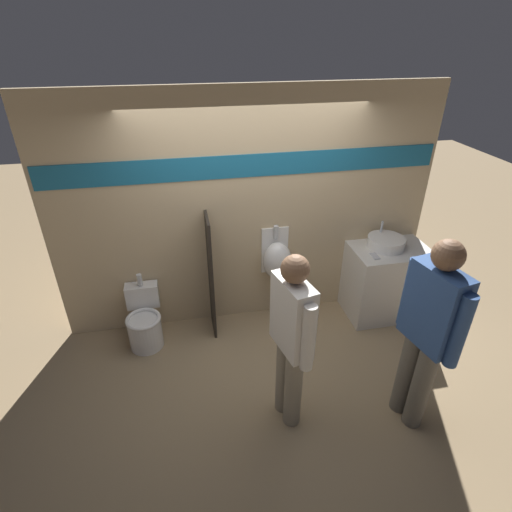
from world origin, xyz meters
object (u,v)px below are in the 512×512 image
(sink_basin, at_px, (386,242))
(toilet, at_px, (145,323))
(urinal_near_counter, at_px, (277,260))
(person_with_lanyard, at_px, (291,336))
(cell_phone, at_px, (375,256))
(person_in_vest, at_px, (428,330))

(sink_basin, height_order, toilet, sink_basin)
(sink_basin, bearing_deg, urinal_near_counter, 174.87)
(sink_basin, height_order, urinal_near_counter, urinal_near_counter)
(urinal_near_counter, bearing_deg, person_with_lanyard, -99.56)
(cell_phone, relative_size, person_with_lanyard, 0.08)
(cell_phone, xyz_separation_m, person_in_vest, (-0.22, -1.37, 0.11))
(person_in_vest, xyz_separation_m, person_with_lanyard, (-1.08, 0.23, -0.07))
(person_in_vest, bearing_deg, urinal_near_counter, 15.23)
(toilet, xyz_separation_m, person_with_lanyard, (1.32, -1.27, 0.67))
(cell_phone, height_order, person_in_vest, person_in_vest)
(cell_phone, distance_m, toilet, 2.70)
(cell_phone, height_order, person_with_lanyard, person_with_lanyard)
(cell_phone, height_order, urinal_near_counter, urinal_near_counter)
(sink_basin, bearing_deg, toilet, -178.87)
(sink_basin, xyz_separation_m, toilet, (-2.84, -0.06, -0.69))
(cell_phone, relative_size, urinal_near_counter, 0.12)
(sink_basin, xyz_separation_m, urinal_near_counter, (-1.28, 0.12, -0.16))
(urinal_near_counter, bearing_deg, person_in_vest, -63.32)
(cell_phone, height_order, toilet, cell_phone)
(sink_basin, relative_size, person_with_lanyard, 0.25)
(urinal_near_counter, xyz_separation_m, person_in_vest, (0.84, -1.67, 0.21))
(cell_phone, bearing_deg, person_with_lanyard, -138.76)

